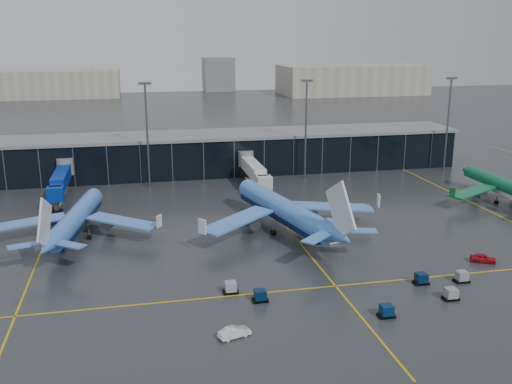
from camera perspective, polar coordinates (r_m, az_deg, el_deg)
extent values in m
plane|color=#282B2D|center=(97.68, -0.63, -6.30)|extent=(600.00, 600.00, 0.00)
cube|color=black|center=(155.18, -5.26, 3.75)|extent=(140.00, 16.00, 10.00)
cube|color=slate|center=(154.21, -5.31, 5.68)|extent=(142.00, 17.00, 0.80)
cylinder|color=#595B60|center=(146.72, -18.54, 2.41)|extent=(4.00, 4.00, 4.00)
cube|color=navy|center=(133.84, -19.08, 0.82)|extent=(3.00, 24.00, 3.00)
cylinder|color=#595B60|center=(127.44, -19.33, -1.36)|extent=(1.00, 1.00, 2.60)
cylinder|color=#595B60|center=(148.45, -1.02, 3.36)|extent=(4.00, 4.00, 4.00)
cube|color=silver|center=(135.73, 0.10, 1.87)|extent=(3.00, 24.00, 3.00)
cylinder|color=#595B60|center=(129.43, 0.80, -0.22)|extent=(1.00, 1.00, 2.60)
cylinder|color=#595B60|center=(140.97, -10.81, 5.47)|extent=(0.50, 0.50, 25.00)
cube|color=#595B60|center=(139.41, -11.08, 10.61)|extent=(3.00, 0.40, 0.60)
cylinder|color=#595B60|center=(147.40, 5.00, 6.10)|extent=(0.50, 0.50, 25.00)
cube|color=#595B60|center=(145.91, 5.11, 11.03)|extent=(3.00, 0.40, 0.60)
cylinder|color=#595B60|center=(163.65, 18.59, 6.28)|extent=(0.50, 0.50, 25.00)
cube|color=#595B60|center=(162.31, 18.98, 10.71)|extent=(3.00, 0.40, 0.60)
cube|color=#B2AD99|center=(376.29, 9.53, 11.02)|extent=(90.00, 42.00, 18.00)
cube|color=#B2AD99|center=(372.37, -18.95, 10.22)|extent=(70.00, 38.00, 16.00)
cube|color=#B2AD99|center=(394.07, -3.79, 11.67)|extent=(20.00, 20.00, 22.00)
cube|color=gold|center=(115.98, -19.96, -3.71)|extent=(0.30, 120.00, 0.02)
cube|color=gold|center=(118.16, 2.17, -2.41)|extent=(0.30, 120.00, 0.02)
cube|color=gold|center=(136.10, 20.85, -1.03)|extent=(0.30, 120.00, 0.02)
cube|color=gold|center=(86.95, 7.96, -9.29)|extent=(220.00, 0.30, 0.02)
cube|color=black|center=(90.25, 16.16, -8.71)|extent=(2.20, 1.50, 0.36)
cube|color=#04193A|center=(89.95, 16.20, -8.26)|extent=(1.60, 1.50, 1.50)
cube|color=black|center=(86.51, 18.87, -10.02)|extent=(2.20, 1.50, 0.36)
cube|color=gray|center=(86.20, 18.91, -9.56)|extent=(1.60, 1.50, 1.50)
cube|color=black|center=(92.83, 19.85, -8.35)|extent=(2.20, 1.50, 0.36)
cube|color=gray|center=(92.53, 19.89, -7.91)|extent=(1.60, 1.50, 1.50)
cube|color=black|center=(81.50, 0.42, -10.76)|extent=(2.20, 1.50, 0.36)
cube|color=#041938|center=(81.16, 0.42, -10.27)|extent=(1.60, 1.50, 1.50)
cube|color=black|center=(84.03, -2.55, -9.93)|extent=(2.20, 1.50, 0.36)
cube|color=gray|center=(83.70, -2.56, -9.45)|extent=(1.60, 1.50, 1.50)
cube|color=black|center=(79.31, 12.89, -11.95)|extent=(2.20, 1.50, 0.36)
cube|color=#052044|center=(78.96, 12.92, -11.46)|extent=(1.60, 1.50, 1.50)
cube|color=silver|center=(104.87, 7.37, -4.65)|extent=(3.05, 3.71, 0.80)
cube|color=silver|center=(104.24, 7.41, -3.67)|extent=(2.37, 3.18, 2.29)
imported|color=#AF0D1B|center=(101.60, 21.77, -6.16)|extent=(4.39, 3.29, 1.39)
imported|color=silver|center=(72.57, -2.16, -13.82)|extent=(4.39, 2.61, 1.37)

